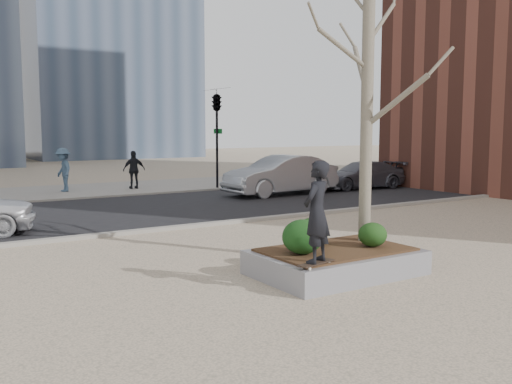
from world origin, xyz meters
TOP-DOWN VIEW (x-y plane):
  - ground at (0.00, 0.00)m, footprint 120.00×120.00m
  - street at (0.00, 10.00)m, footprint 60.00×8.00m
  - far_sidewalk at (0.00, 17.00)m, footprint 60.00×6.00m
  - planter at (1.00, 0.00)m, footprint 3.00×2.00m
  - planter_mulch at (1.00, 0.00)m, footprint 2.70×1.70m
  - sycamore_tree at (2.00, 0.30)m, footprint 2.80×2.80m
  - shrub_left at (0.19, -0.03)m, footprint 0.73×0.73m
  - shrub_middle at (0.87, 0.53)m, footprint 0.62×0.62m
  - shrub_right at (1.70, -0.24)m, footprint 0.55×0.55m
  - skateboard at (-0.10, -0.78)m, footprint 0.81×0.37m
  - skateboarder at (-0.10, -0.78)m, footprint 0.73×0.64m
  - car_silver at (7.52, 11.03)m, footprint 4.93×1.88m
  - car_third at (11.92, 11.00)m, footprint 4.38×2.17m
  - pedestrian_b at (0.27, 16.95)m, footprint 0.76×1.25m
  - pedestrian_c at (3.26, 16.46)m, footprint 1.03×0.49m
  - traffic_light_far at (6.50, 14.60)m, footprint 0.60×2.48m

SIDE VIEW (x-z plane):
  - ground at x=0.00m, z-range 0.00..0.00m
  - street at x=0.00m, z-range 0.00..0.02m
  - far_sidewalk at x=0.00m, z-range 0.00..0.02m
  - planter at x=1.00m, z-range 0.00..0.45m
  - planter_mulch at x=1.00m, z-range 0.45..0.49m
  - skateboard at x=-0.10m, z-range 0.45..0.53m
  - car_third at x=11.92m, z-range 0.02..1.24m
  - shrub_right at x=1.70m, z-range 0.49..0.95m
  - shrub_middle at x=0.87m, z-range 0.49..1.02m
  - shrub_left at x=0.19m, z-range 0.49..1.11m
  - car_silver at x=7.52m, z-range 0.02..1.63m
  - pedestrian_c at x=3.26m, z-range 0.02..1.73m
  - pedestrian_b at x=0.27m, z-range 0.02..1.90m
  - skateboarder at x=-0.10m, z-range 0.52..2.22m
  - traffic_light_far at x=6.50m, z-range 0.00..4.50m
  - sycamore_tree at x=2.00m, z-range 0.49..7.09m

